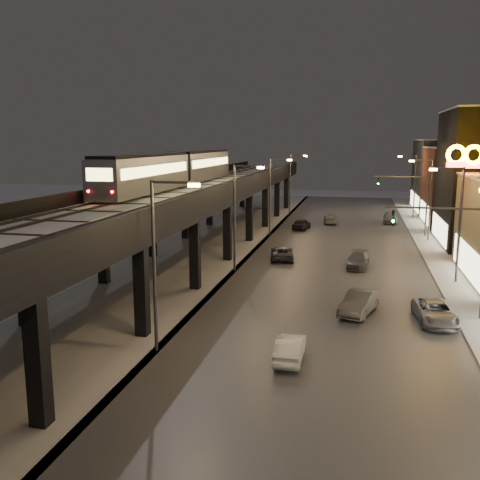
{
  "coord_description": "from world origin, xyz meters",
  "views": [
    {
      "loc": [
        9.39,
        -11.99,
        10.9
      ],
      "look_at": [
        2.45,
        19.06,
        5.0
      ],
      "focal_mm": 40.0,
      "sensor_mm": 36.0,
      "label": 1
    }
  ],
  "objects_px": {
    "subway_train": "(177,168)",
    "car_onc_red": "(390,218)",
    "car_mid_dark": "(330,219)",
    "car_near_white": "(290,349)",
    "car_mid_silver": "(282,253)",
    "car_onc_dark": "(435,313)",
    "car_onc_silver": "(359,304)",
    "car_onc_white": "(358,261)",
    "car_far_white": "(301,224)"
  },
  "relations": [
    {
      "from": "car_far_white",
      "to": "car_onc_dark",
      "type": "relative_size",
      "value": 0.86
    },
    {
      "from": "car_mid_dark",
      "to": "car_onc_red",
      "type": "bearing_deg",
      "value": -169.5
    },
    {
      "from": "subway_train",
      "to": "car_onc_red",
      "type": "distance_m",
      "value": 32.68
    },
    {
      "from": "car_onc_red",
      "to": "car_onc_white",
      "type": "bearing_deg",
      "value": -96.96
    },
    {
      "from": "subway_train",
      "to": "car_onc_silver",
      "type": "bearing_deg",
      "value": -43.87
    },
    {
      "from": "car_mid_dark",
      "to": "car_onc_red",
      "type": "distance_m",
      "value": 8.13
    },
    {
      "from": "car_near_white",
      "to": "car_onc_silver",
      "type": "distance_m",
      "value": 8.88
    },
    {
      "from": "car_mid_dark",
      "to": "car_onc_silver",
      "type": "xyz_separation_m",
      "value": [
        3.93,
        -38.3,
        0.11
      ]
    },
    {
      "from": "car_near_white",
      "to": "car_onc_silver",
      "type": "bearing_deg",
      "value": -112.87
    },
    {
      "from": "car_near_white",
      "to": "car_onc_red",
      "type": "xyz_separation_m",
      "value": [
        7.28,
        48.58,
        0.14
      ]
    },
    {
      "from": "subway_train",
      "to": "car_mid_dark",
      "type": "height_order",
      "value": "subway_train"
    },
    {
      "from": "car_onc_red",
      "to": "car_mid_dark",
      "type": "bearing_deg",
      "value": -163.83
    },
    {
      "from": "subway_train",
      "to": "car_mid_dark",
      "type": "bearing_deg",
      "value": 55.68
    },
    {
      "from": "car_near_white",
      "to": "car_far_white",
      "type": "bearing_deg",
      "value": -85.33
    },
    {
      "from": "car_near_white",
      "to": "car_onc_red",
      "type": "bearing_deg",
      "value": -99.19
    },
    {
      "from": "car_onc_dark",
      "to": "car_onc_white",
      "type": "distance_m",
      "value": 14.5
    },
    {
      "from": "car_onc_silver",
      "to": "car_onc_dark",
      "type": "distance_m",
      "value": 4.57
    },
    {
      "from": "subway_train",
      "to": "car_onc_silver",
      "type": "xyz_separation_m",
      "value": [
        18.16,
        -17.46,
        -7.51
      ]
    },
    {
      "from": "car_onc_silver",
      "to": "car_onc_dark",
      "type": "bearing_deg",
      "value": 7.51
    },
    {
      "from": "car_onc_silver",
      "to": "car_onc_red",
      "type": "distance_m",
      "value": 40.55
    },
    {
      "from": "subway_train",
      "to": "car_far_white",
      "type": "height_order",
      "value": "subway_train"
    },
    {
      "from": "subway_train",
      "to": "car_far_white",
      "type": "distance_m",
      "value": 19.99
    },
    {
      "from": "car_onc_white",
      "to": "car_mid_silver",
      "type": "bearing_deg",
      "value": 170.26
    },
    {
      "from": "subway_train",
      "to": "car_far_white",
      "type": "xyz_separation_m",
      "value": [
        11.02,
        14.87,
        -7.54
      ]
    },
    {
      "from": "car_near_white",
      "to": "car_far_white",
      "type": "xyz_separation_m",
      "value": [
        -3.79,
        40.55,
        0.07
      ]
    },
    {
      "from": "car_onc_dark",
      "to": "car_onc_red",
      "type": "distance_m",
      "value": 41.11
    },
    {
      "from": "car_mid_dark",
      "to": "car_onc_silver",
      "type": "distance_m",
      "value": 38.51
    },
    {
      "from": "car_mid_silver",
      "to": "car_onc_red",
      "type": "height_order",
      "value": "car_onc_red"
    },
    {
      "from": "car_mid_silver",
      "to": "car_mid_dark",
      "type": "bearing_deg",
      "value": -106.53
    },
    {
      "from": "car_onc_red",
      "to": "car_far_white",
      "type": "bearing_deg",
      "value": -142.54
    },
    {
      "from": "car_near_white",
      "to": "car_onc_silver",
      "type": "relative_size",
      "value": 0.86
    },
    {
      "from": "car_mid_silver",
      "to": "car_far_white",
      "type": "relative_size",
      "value": 1.11
    },
    {
      "from": "car_mid_silver",
      "to": "car_onc_white",
      "type": "xyz_separation_m",
      "value": [
        6.91,
        -1.77,
        0.0
      ]
    },
    {
      "from": "car_onc_silver",
      "to": "car_onc_white",
      "type": "height_order",
      "value": "car_onc_silver"
    },
    {
      "from": "subway_train",
      "to": "car_onc_silver",
      "type": "height_order",
      "value": "subway_train"
    },
    {
      "from": "car_onc_dark",
      "to": "car_onc_red",
      "type": "relative_size",
      "value": 1.05
    },
    {
      "from": "car_far_white",
      "to": "car_onc_red",
      "type": "height_order",
      "value": "car_onc_red"
    },
    {
      "from": "car_onc_white",
      "to": "car_onc_red",
      "type": "bearing_deg",
      "value": 86.18
    },
    {
      "from": "car_mid_silver",
      "to": "car_onc_white",
      "type": "distance_m",
      "value": 7.14
    },
    {
      "from": "subway_train",
      "to": "car_onc_dark",
      "type": "distance_m",
      "value": 30.04
    },
    {
      "from": "car_mid_silver",
      "to": "car_onc_dark",
      "type": "distance_m",
      "value": 19.34
    },
    {
      "from": "car_onc_dark",
      "to": "car_mid_silver",
      "type": "bearing_deg",
      "value": 121.29
    },
    {
      "from": "car_near_white",
      "to": "car_onc_white",
      "type": "bearing_deg",
      "value": -99.28
    },
    {
      "from": "car_onc_dark",
      "to": "car_mid_dark",
      "type": "bearing_deg",
      "value": 96.76
    },
    {
      "from": "car_onc_dark",
      "to": "car_near_white",
      "type": "bearing_deg",
      "value": -141.87
    },
    {
      "from": "car_near_white",
      "to": "car_onc_red",
      "type": "relative_size",
      "value": 0.84
    },
    {
      "from": "car_mid_silver",
      "to": "car_mid_dark",
      "type": "height_order",
      "value": "car_mid_silver"
    },
    {
      "from": "car_mid_dark",
      "to": "subway_train",
      "type": "bearing_deg",
      "value": 51.51
    },
    {
      "from": "subway_train",
      "to": "car_near_white",
      "type": "distance_m",
      "value": 30.6
    },
    {
      "from": "car_mid_silver",
      "to": "car_onc_silver",
      "type": "xyz_separation_m",
      "value": [
        7.06,
        -14.76,
        0.1
      ]
    }
  ]
}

